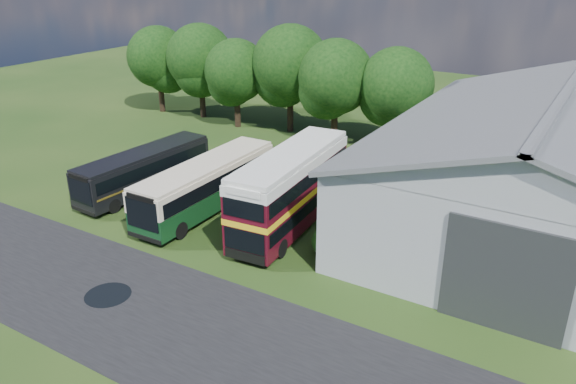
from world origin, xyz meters
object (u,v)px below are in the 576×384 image
Objects in this scene: bus_green_single at (207,185)px; bus_maroon_double at (291,190)px; storage_shed at (554,159)px; bus_dark_single at (145,170)px.

bus_maroon_double is at bearing 6.27° from bus_green_single.
storage_shed is 2.16× the size of bus_green_single.
bus_maroon_double reaches higher than bus_green_single.
bus_green_single reaches higher than bus_dark_single.
storage_shed is 25.76m from bus_dark_single.
storage_shed is 20.70m from bus_green_single.
storage_shed is at bearing 24.61° from bus_green_single.
storage_shed is 2.37× the size of bus_dark_single.
storage_shed reaches higher than bus_green_single.
bus_green_single is 5.83m from bus_maroon_double.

